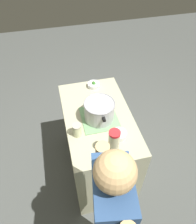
% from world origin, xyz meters
% --- Properties ---
extents(ground_plane, '(8.00, 8.00, 0.00)m').
position_xyz_m(ground_plane, '(0.00, 0.00, 0.00)').
color(ground_plane, '#505350').
extents(counter_slab, '(1.07, 0.63, 0.91)m').
position_xyz_m(counter_slab, '(0.00, 0.00, 0.46)').
color(counter_slab, '#B6B38F').
rests_on(counter_slab, ground_plane).
extents(dish_cloth, '(0.34, 0.33, 0.01)m').
position_xyz_m(dish_cloth, '(0.03, 0.01, 0.92)').
color(dish_cloth, '#7AAF73').
rests_on(dish_cloth, counter_slab).
extents(cooking_pot, '(0.35, 0.28, 0.19)m').
position_xyz_m(cooking_pot, '(0.03, 0.01, 1.02)').
color(cooking_pot, '#B7B7BC').
rests_on(cooking_pot, dish_cloth).
extents(lemonade_pitcher, '(0.09, 0.09, 0.27)m').
position_xyz_m(lemonade_pitcher, '(0.43, 0.02, 1.05)').
color(lemonade_pitcher, beige).
rests_on(lemonade_pitcher, counter_slab).
extents(mason_jar, '(0.08, 0.08, 0.13)m').
position_xyz_m(mason_jar, '(0.18, -0.23, 0.98)').
color(mason_jar, beige).
rests_on(mason_jar, counter_slab).
extents(broccoli_bowl_front, '(0.13, 0.13, 0.07)m').
position_xyz_m(broccoli_bowl_front, '(-0.43, 0.06, 0.94)').
color(broccoli_bowl_front, silver).
rests_on(broccoli_bowl_front, counter_slab).
extents(broccoli_bowl_center, '(0.13, 0.13, 0.07)m').
position_xyz_m(broccoli_bowl_center, '(0.28, 0.12, 0.94)').
color(broccoli_bowl_center, silver).
rests_on(broccoli_bowl_center, counter_slab).
extents(person_cook, '(0.50, 0.25, 1.64)m').
position_xyz_m(person_cook, '(0.91, -0.14, 0.91)').
color(person_cook, slate).
rests_on(person_cook, ground_plane).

